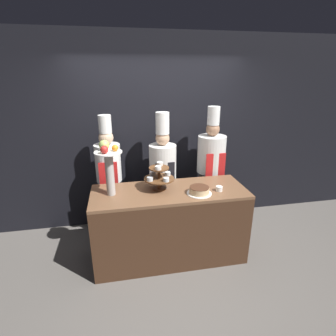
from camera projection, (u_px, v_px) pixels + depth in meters
The scene contains 10 objects.
ground_plane at pixel (175, 273), 3.13m from camera, with size 14.00×14.00×0.00m, color #5B5651.
wall_back at pixel (157, 134), 3.90m from camera, with size 10.00×0.06×2.80m.
buffet_counter at pixel (170, 224), 3.29m from camera, with size 1.86×0.70×0.93m.
tiered_stand at pixel (159, 176), 3.11m from camera, with size 0.36×0.36×0.32m.
fruit_pedestal at pixel (108, 163), 2.90m from camera, with size 0.31×0.31×0.63m.
cake_round at pixel (199, 190), 3.04m from camera, with size 0.29×0.29×0.08m.
cup_white at pixel (219, 189), 3.11m from camera, with size 0.08×0.08×0.06m.
chef_left at pixel (109, 173), 3.57m from camera, with size 0.34×0.34×1.75m.
chef_center_left at pixel (163, 171), 3.71m from camera, with size 0.38×0.38×1.77m.
chef_center_right at pixel (211, 165), 3.82m from camera, with size 0.40×0.40×1.83m.
Camera 1 is at (-0.56, -2.45, 2.25)m, focal length 28.00 mm.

